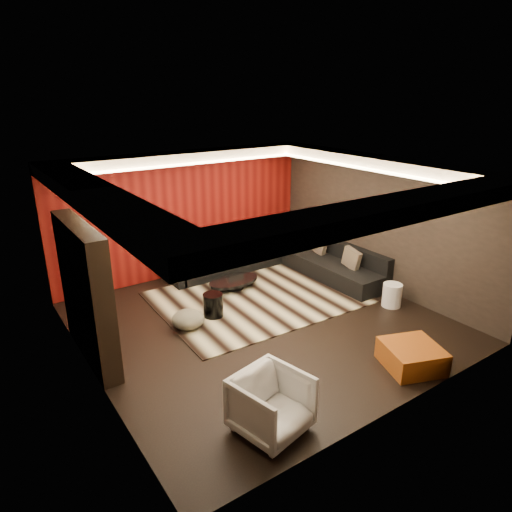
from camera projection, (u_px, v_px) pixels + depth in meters
floor at (261, 322)px, 8.38m from camera, size 6.00×6.00×0.02m
ceiling at (262, 168)px, 7.41m from camera, size 6.00×6.00×0.02m
wall_back at (184, 214)px, 10.22m from camera, size 6.00×0.02×2.80m
wall_left at (83, 291)px, 6.29m from camera, size 0.02×6.00×2.80m
wall_right at (379, 223)px, 9.49m from camera, size 0.02×6.00×2.80m
red_feature_wall at (185, 214)px, 10.19m from camera, size 5.98×0.05×2.78m
soffit_back at (187, 157)px, 9.54m from camera, size 6.00×0.60×0.22m
soffit_front at (394, 209)px, 5.36m from camera, size 6.00×0.60×0.22m
soffit_left at (95, 196)px, 6.01m from camera, size 0.60×4.80×0.22m
soffit_right at (375, 162)px, 8.89m from camera, size 0.60×4.80×0.22m
cove_back at (195, 163)px, 9.31m from camera, size 4.80×0.08×0.04m
cove_front at (371, 211)px, 5.65m from camera, size 4.80×0.08×0.04m
cove_left at (121, 200)px, 6.22m from camera, size 0.08×4.80×0.04m
cove_right at (362, 168)px, 8.74m from camera, size 0.08×4.80×0.04m
tv_surround at (86, 293)px, 6.94m from camera, size 0.30×2.00×2.20m
tv_screen at (94, 270)px, 6.91m from camera, size 0.04×1.30×0.80m
tv_shelf at (100, 314)px, 7.17m from camera, size 0.04×1.60×0.04m
rug at (258, 297)px, 9.35m from camera, size 4.09×3.12×0.02m
coffee_table at (234, 284)px, 9.73m from camera, size 1.21×1.21×0.19m
drum_stool at (213, 305)px, 8.49m from camera, size 0.50×0.50×0.44m
striped_pouf at (188, 319)px, 8.09m from camera, size 0.72×0.72×0.32m
white_side_table at (392, 295)px, 8.93m from camera, size 0.38×0.38×0.46m
orange_ottoman at (412, 356)px, 6.97m from camera, size 1.04×1.04×0.36m
armchair at (271, 404)px, 5.59m from camera, size 0.99×1.01×0.77m
sectional_sofa at (276, 260)px, 10.65m from camera, size 3.65×3.50×0.75m
throw_pillows at (274, 246)px, 10.54m from camera, size 2.98×2.80×0.50m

